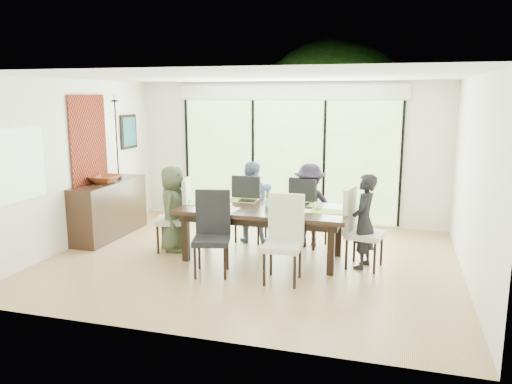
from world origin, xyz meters
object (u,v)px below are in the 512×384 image
(person_far_left, at_px, (251,202))
(cup_b, at_px, (271,206))
(chair_near_left, at_px, (211,234))
(vase, at_px, (267,203))
(sideboard, at_px, (109,209))
(person_right_end, at_px, (364,221))
(laptop, at_px, (208,205))
(table_top, at_px, (263,210))
(chair_near_right, at_px, (283,240))
(chair_right_end, at_px, (365,228))
(bowl, at_px, (104,179))
(person_far_right, at_px, (309,205))
(chair_far_right, at_px, (309,211))
(cup_c, at_px, (318,206))
(chair_left_end, at_px, (172,215))
(cup_a, at_px, (223,199))
(person_left_end, at_px, (173,209))
(chair_far_left, at_px, (251,207))

(person_far_left, relative_size, cup_b, 12.90)
(chair_near_left, xyz_separation_m, vase, (0.55, 0.92, 0.27))
(person_far_left, xyz_separation_m, sideboard, (-2.46, -0.40, -0.20))
(person_right_end, bearing_deg, laptop, -75.41)
(table_top, distance_m, person_far_left, 0.95)
(person_far_left, distance_m, cup_b, 1.12)
(chair_near_right, bearing_deg, chair_right_end, 39.30)
(bowl, bearing_deg, person_far_right, 8.26)
(table_top, bearing_deg, laptop, -173.29)
(person_far_right, relative_size, sideboard, 0.79)
(chair_right_end, xyz_separation_m, person_far_left, (-1.95, 0.83, 0.10))
(person_right_end, height_order, bowl, person_right_end)
(chair_far_right, distance_m, sideboard, 3.48)
(vase, bearing_deg, person_far_right, 57.34)
(cup_c, bearing_deg, person_right_end, -8.37)
(chair_left_end, distance_m, chair_far_right, 2.22)
(person_far_right, bearing_deg, sideboard, -5.83)
(cup_a, bearing_deg, cup_c, -1.91)
(vase, xyz_separation_m, sideboard, (-2.96, 0.38, -0.37))
(person_far_right, distance_m, sideboard, 3.48)
(chair_near_right, bearing_deg, bowl, 158.90)
(sideboard, height_order, bowl, bowl)
(chair_far_right, bearing_deg, vase, 78.53)
(chair_near_left, xyz_separation_m, cup_a, (-0.20, 1.02, 0.26))
(laptop, bearing_deg, person_right_end, -33.07)
(chair_far_right, bearing_deg, chair_right_end, 158.72)
(chair_far_right, bearing_deg, sideboard, 27.49)
(sideboard, bearing_deg, cup_b, -9.81)
(person_right_end, height_order, sideboard, person_right_end)
(person_left_end, distance_m, vase, 1.54)
(table_top, xyz_separation_m, chair_near_right, (0.50, -0.87, -0.18))
(chair_right_end, bearing_deg, person_left_end, 100.93)
(chair_near_right, height_order, laptop, chair_near_right)
(chair_far_right, xyz_separation_m, cup_b, (-0.40, -0.95, 0.26))
(person_left_end, distance_m, person_far_right, 2.19)
(chair_left_end, xyz_separation_m, chair_far_right, (2.05, 0.85, 0.00))
(chair_right_end, height_order, cup_c, chair_right_end)
(laptop, relative_size, cup_b, 3.30)
(chair_far_left, relative_size, chair_far_right, 1.00)
(chair_far_left, bearing_deg, chair_far_right, -176.80)
(table_top, xyz_separation_m, bowl, (-2.91, 0.33, 0.27))
(cup_c, distance_m, bowl, 3.72)
(cup_c, bearing_deg, bowl, 176.48)
(person_far_left, height_order, sideboard, person_far_left)
(chair_far_left, height_order, person_right_end, person_right_end)
(chair_left_end, xyz_separation_m, chair_near_left, (1.00, -0.87, 0.00))
(vase, bearing_deg, cup_a, 172.41)
(chair_near_right, xyz_separation_m, cup_a, (-1.20, 1.02, 0.26))
(cup_b, bearing_deg, person_right_end, 4.30)
(chair_far_right, bearing_deg, person_far_right, 110.54)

